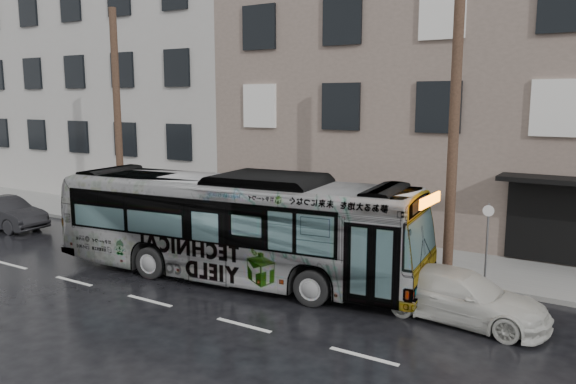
{
  "coord_description": "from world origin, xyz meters",
  "views": [
    {
      "loc": [
        10.99,
        -12.99,
        5.46
      ],
      "look_at": [
        1.38,
        2.5,
        2.45
      ],
      "focal_mm": 35.0,
      "sensor_mm": 36.0,
      "label": 1
    }
  ],
  "objects_px": {
    "sign_post": "(487,245)",
    "bus": "(235,226)",
    "utility_pole_rear": "(118,119)",
    "white_sedan": "(461,296)",
    "utility_pole_front": "(454,128)",
    "dark_sedan": "(4,213)"
  },
  "relations": [
    {
      "from": "sign_post",
      "to": "dark_sedan",
      "type": "relative_size",
      "value": 0.58
    },
    {
      "from": "sign_post",
      "to": "utility_pole_front",
      "type": "bearing_deg",
      "value": 180.0
    },
    {
      "from": "bus",
      "to": "utility_pole_front",
      "type": "bearing_deg",
      "value": -69.24
    },
    {
      "from": "utility_pole_rear",
      "to": "sign_post",
      "type": "distance_m",
      "value": 15.46
    },
    {
      "from": "sign_post",
      "to": "white_sedan",
      "type": "height_order",
      "value": "sign_post"
    },
    {
      "from": "sign_post",
      "to": "bus",
      "type": "height_order",
      "value": "bus"
    },
    {
      "from": "utility_pole_rear",
      "to": "white_sedan",
      "type": "relative_size",
      "value": 2.1
    },
    {
      "from": "white_sedan",
      "to": "dark_sedan",
      "type": "height_order",
      "value": "dark_sedan"
    },
    {
      "from": "utility_pole_rear",
      "to": "sign_post",
      "type": "bearing_deg",
      "value": 0.0
    },
    {
      "from": "utility_pole_front",
      "to": "white_sedan",
      "type": "bearing_deg",
      "value": -67.49
    },
    {
      "from": "utility_pole_front",
      "to": "utility_pole_rear",
      "type": "xyz_separation_m",
      "value": [
        -14.0,
        0.0,
        0.0
      ]
    },
    {
      "from": "utility_pole_rear",
      "to": "white_sedan",
      "type": "xyz_separation_m",
      "value": [
        15.1,
        -2.65,
        -4.03
      ]
    },
    {
      "from": "utility_pole_front",
      "to": "utility_pole_rear",
      "type": "relative_size",
      "value": 1.0
    },
    {
      "from": "utility_pole_front",
      "to": "dark_sedan",
      "type": "height_order",
      "value": "utility_pole_front"
    },
    {
      "from": "white_sedan",
      "to": "sign_post",
      "type": "bearing_deg",
      "value": 5.14
    },
    {
      "from": "utility_pole_front",
      "to": "utility_pole_rear",
      "type": "distance_m",
      "value": 14.0
    },
    {
      "from": "utility_pole_front",
      "to": "sign_post",
      "type": "xyz_separation_m",
      "value": [
        1.1,
        0.0,
        -3.3
      ]
    },
    {
      "from": "white_sedan",
      "to": "dark_sedan",
      "type": "xyz_separation_m",
      "value": [
        -19.26,
        -0.11,
        0.06
      ]
    },
    {
      "from": "bus",
      "to": "white_sedan",
      "type": "relative_size",
      "value": 2.76
    },
    {
      "from": "utility_pole_rear",
      "to": "sign_post",
      "type": "xyz_separation_m",
      "value": [
        15.1,
        0.0,
        -3.3
      ]
    },
    {
      "from": "sign_post",
      "to": "white_sedan",
      "type": "xyz_separation_m",
      "value": [
        -0.0,
        -2.65,
        -0.73
      ]
    },
    {
      "from": "utility_pole_rear",
      "to": "dark_sedan",
      "type": "distance_m",
      "value": 6.38
    }
  ]
}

